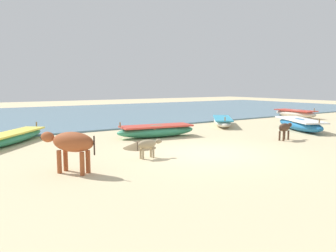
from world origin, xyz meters
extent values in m
plane|color=beige|center=(0.00, 0.00, 0.00)|extent=(80.00, 80.00, 0.00)
cube|color=slate|center=(0.00, 17.01, 0.04)|extent=(60.00, 20.00, 0.08)
ellipsoid|color=#338C66|center=(0.43, 3.89, 0.27)|extent=(3.71, 1.62, 0.53)
cube|color=#CC3F33|center=(0.43, 3.89, 0.49)|extent=(3.29, 1.53, 0.07)
cube|color=olive|center=(0.17, 3.93, 0.41)|extent=(0.26, 0.93, 0.04)
cylinder|color=olive|center=(-1.20, 4.14, 0.63)|extent=(0.06, 0.06, 0.20)
ellipsoid|color=beige|center=(13.20, 6.00, 0.27)|extent=(1.35, 3.35, 0.55)
cube|color=#CC3F33|center=(13.20, 6.00, 0.51)|extent=(1.30, 2.96, 0.07)
cube|color=olive|center=(13.18, 5.75, 0.42)|extent=(0.96, 0.19, 0.04)
cylinder|color=olive|center=(13.09, 4.49, 0.65)|extent=(0.06, 0.06, 0.20)
ellipsoid|color=beige|center=(5.71, 5.35, 0.23)|extent=(3.11, 3.53, 0.46)
cube|color=#3399BF|center=(5.71, 5.35, 0.42)|extent=(2.81, 3.17, 0.07)
cube|color=olive|center=(5.53, 5.12, 0.35)|extent=(0.69, 0.59, 0.04)
cylinder|color=olive|center=(4.61, 3.99, 0.56)|extent=(0.06, 0.06, 0.20)
ellipsoid|color=#338C66|center=(-5.23, 5.55, 0.22)|extent=(3.64, 4.05, 0.44)
cube|color=#EAD84C|center=(-5.23, 5.55, 0.41)|extent=(3.28, 3.62, 0.07)
cube|color=olive|center=(-5.00, 5.81, 0.34)|extent=(0.66, 0.59, 0.04)
cylinder|color=olive|center=(-3.87, 7.15, 0.54)|extent=(0.06, 0.06, 0.20)
ellipsoid|color=#1E669E|center=(7.67, 1.78, 0.29)|extent=(3.02, 4.11, 0.58)
cube|color=white|center=(7.67, 1.78, 0.53)|extent=(2.76, 3.68, 0.07)
cube|color=olive|center=(7.52, 1.52, 0.45)|extent=(0.93, 0.60, 0.04)
cylinder|color=olive|center=(6.75, 0.16, 0.68)|extent=(0.06, 0.06, 0.20)
ellipsoid|color=#9E4C28|center=(-4.57, -0.08, 0.82)|extent=(1.09, 1.25, 0.52)
ellipsoid|color=#9E4C28|center=(-5.04, 0.56, 0.91)|extent=(0.43, 0.46, 0.28)
sphere|color=#2D2119|center=(-5.14, 0.70, 0.88)|extent=(0.15, 0.15, 0.11)
cylinder|color=#9E4C28|center=(-4.88, 0.12, 0.30)|extent=(0.12, 0.12, 0.60)
cylinder|color=#9E4C28|center=(-4.67, 0.28, 0.30)|extent=(0.12, 0.12, 0.60)
cylinder|color=#9E4C28|center=(-4.47, -0.44, 0.30)|extent=(0.12, 0.12, 0.60)
cylinder|color=#9E4C28|center=(-4.26, -0.29, 0.30)|extent=(0.12, 0.12, 0.60)
cylinder|color=#2D2119|center=(-4.20, -0.59, 0.77)|extent=(0.04, 0.04, 0.49)
ellipsoid|color=#4C3323|center=(4.40, 0.24, 0.54)|extent=(0.83, 0.48, 0.34)
ellipsoid|color=#4C3323|center=(4.91, 0.35, 0.59)|extent=(0.28, 0.21, 0.18)
sphere|color=#2D2119|center=(5.02, 0.38, 0.57)|extent=(0.08, 0.08, 0.07)
cylinder|color=#4C3323|center=(4.61, 0.37, 0.20)|extent=(0.08, 0.08, 0.39)
cylinder|color=#4C3323|center=(4.64, 0.21, 0.20)|extent=(0.08, 0.08, 0.39)
cylinder|color=#4C3323|center=(4.16, 0.27, 0.20)|extent=(0.08, 0.08, 0.39)
cylinder|color=#4C3323|center=(4.20, 0.11, 0.20)|extent=(0.08, 0.08, 0.39)
cylinder|color=#2D2119|center=(4.00, 0.15, 0.50)|extent=(0.03, 0.03, 0.32)
ellipsoid|color=tan|center=(-2.09, 0.40, 0.45)|extent=(0.66, 0.29, 0.29)
ellipsoid|color=tan|center=(-1.65, 0.42, 0.50)|extent=(0.22, 0.14, 0.15)
sphere|color=#2D2119|center=(-1.56, 0.42, 0.48)|extent=(0.06, 0.06, 0.06)
cylinder|color=tan|center=(-1.90, 0.48, 0.16)|extent=(0.07, 0.07, 0.33)
cylinder|color=tan|center=(-1.89, 0.33, 0.16)|extent=(0.07, 0.07, 0.33)
cylinder|color=tan|center=(-2.28, 0.46, 0.16)|extent=(0.07, 0.07, 0.33)
cylinder|color=tan|center=(-2.27, 0.32, 0.16)|extent=(0.07, 0.07, 0.33)
cylinder|color=#2D2119|center=(-2.43, 0.38, 0.42)|extent=(0.02, 0.02, 0.27)
cone|color=brown|center=(-1.44, 2.04, 0.13)|extent=(1.60, 1.60, 0.26)
camera|label=1|loc=(-7.30, -8.55, 2.28)|focal=36.00mm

